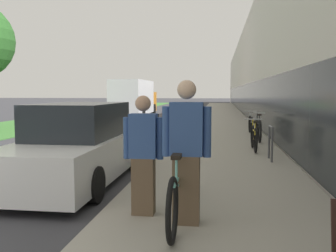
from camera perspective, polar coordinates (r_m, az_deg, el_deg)
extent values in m
cube|color=gray|center=(24.10, 8.03, 1.01)|extent=(3.38, 70.00, 0.13)
cube|color=silver|center=(32.80, 20.05, 7.75)|extent=(10.00, 70.00, 6.90)
cube|color=#1E2328|center=(32.10, 11.22, 4.10)|extent=(0.10, 63.00, 2.20)
cube|color=#3D7533|center=(29.99, -12.58, 1.64)|extent=(4.83, 70.00, 0.03)
torus|color=black|center=(6.19, 3.12, -6.81)|extent=(0.06, 0.74, 0.74)
torus|color=black|center=(4.18, 0.66, -12.74)|extent=(0.06, 0.74, 0.74)
cylinder|color=#7AD1C6|center=(5.13, 2.15, -6.77)|extent=(0.04, 1.78, 0.04)
cylinder|color=#7AD1C6|center=(4.74, 1.63, -9.05)|extent=(0.04, 1.06, 0.34)
cylinder|color=#7AD1C6|center=(4.44, 1.28, -6.61)|extent=(0.03, 0.03, 0.31)
cube|color=black|center=(4.41, 1.29, -4.66)|extent=(0.11, 0.22, 0.05)
cylinder|color=#7AD1C6|center=(5.96, 3.01, -3.51)|extent=(0.03, 0.03, 0.32)
cylinder|color=silver|center=(5.94, 3.01, -1.97)|extent=(0.52, 0.03, 0.03)
cube|color=brown|center=(4.79, 2.80, -9.61)|extent=(0.33, 0.24, 0.87)
cube|color=#33518E|center=(4.65, 2.84, -0.44)|extent=(0.41, 0.24, 0.67)
cylinder|color=#33518E|center=(4.69, -0.27, -0.82)|extent=(0.10, 0.10, 0.63)
cylinder|color=#33518E|center=(4.64, 5.98, -0.91)|extent=(0.10, 0.10, 0.63)
sphere|color=beige|center=(4.63, 2.87, 5.56)|extent=(0.24, 0.24, 0.24)
cube|color=brown|center=(5.15, -3.75, -9.09)|extent=(0.30, 0.21, 0.78)
cube|color=#33518E|center=(5.03, -3.80, -1.50)|extent=(0.36, 0.21, 0.59)
cylinder|color=#33518E|center=(5.08, -6.31, -1.80)|extent=(0.09, 0.09, 0.56)
cylinder|color=#33518E|center=(4.99, -1.23, -1.90)|extent=(0.09, 0.09, 0.56)
sphere|color=tan|center=(4.99, -3.82, 3.46)|extent=(0.21, 0.21, 0.21)
cylinder|color=#4C4C51|center=(9.18, 15.58, -2.83)|extent=(0.05, 0.05, 0.82)
cylinder|color=#4C4C51|center=(9.72, 15.15, -2.38)|extent=(0.05, 0.05, 0.82)
cylinder|color=#4C4C51|center=(9.40, 15.42, -0.12)|extent=(0.05, 0.55, 0.05)
torus|color=black|center=(11.49, 12.74, -1.51)|extent=(0.06, 0.69, 0.69)
torus|color=black|center=(10.49, 13.20, -2.14)|extent=(0.06, 0.69, 0.69)
cylinder|color=yellow|center=(10.97, 12.99, -0.72)|extent=(0.04, 0.86, 0.04)
cylinder|color=yellow|center=(10.78, 13.07, -1.35)|extent=(0.04, 0.52, 0.32)
cylinder|color=yellow|center=(10.64, 13.15, -0.13)|extent=(0.03, 0.03, 0.29)
cube|color=black|center=(10.62, 13.17, 0.64)|extent=(0.11, 0.22, 0.05)
cylinder|color=yellow|center=(11.38, 12.81, 0.25)|extent=(0.03, 0.03, 0.30)
cylinder|color=silver|center=(11.37, 12.83, 1.01)|extent=(0.52, 0.03, 0.03)
torus|color=black|center=(13.57, 13.37, -0.39)|extent=(0.06, 0.75, 0.75)
torus|color=black|center=(12.59, 13.80, -0.82)|extent=(0.06, 0.75, 0.75)
cylinder|color=black|center=(13.06, 13.60, 0.40)|extent=(0.04, 0.84, 0.04)
cylinder|color=black|center=(12.87, 13.68, -0.15)|extent=(0.04, 0.52, 0.34)
cylinder|color=black|center=(12.73, 13.75, 0.98)|extent=(0.03, 0.03, 0.31)
cube|color=black|center=(12.72, 13.77, 1.68)|extent=(0.11, 0.22, 0.05)
cylinder|color=black|center=(13.46, 13.44, 1.24)|extent=(0.03, 0.03, 0.33)
cylinder|color=silver|center=(13.45, 13.45, 1.94)|extent=(0.52, 0.03, 0.03)
torus|color=black|center=(15.75, 12.35, 0.31)|extent=(0.06, 0.72, 0.72)
torus|color=black|center=(14.77, 12.64, -0.01)|extent=(0.06, 0.72, 0.72)
cylinder|color=#B7BCC1|center=(15.24, 12.51, 0.97)|extent=(0.04, 0.84, 0.04)
cylinder|color=#B7BCC1|center=(15.05, 12.56, 0.53)|extent=(0.04, 0.51, 0.33)
cylinder|color=#B7BCC1|center=(14.92, 12.61, 1.45)|extent=(0.03, 0.03, 0.30)
cube|color=black|center=(14.91, 12.62, 2.01)|extent=(0.11, 0.22, 0.05)
cylinder|color=#B7BCC1|center=(15.64, 12.40, 1.65)|extent=(0.03, 0.03, 0.31)
cylinder|color=silver|center=(15.63, 12.41, 2.22)|extent=(0.52, 0.03, 0.03)
cube|color=white|center=(7.76, -13.16, -4.35)|extent=(1.65, 4.77, 0.75)
cube|color=#1E2328|center=(7.68, -13.27, 0.89)|extent=(1.42, 2.39, 0.67)
cylinder|color=black|center=(9.39, -14.33, -4.13)|extent=(0.22, 0.60, 0.60)
cylinder|color=black|center=(8.93, -5.23, -4.47)|extent=(0.22, 0.60, 0.60)
cylinder|color=black|center=(6.88, -23.46, -7.79)|extent=(0.22, 0.60, 0.60)
cylinder|color=black|center=(6.23, -11.29, -8.77)|extent=(0.22, 0.60, 0.60)
ellipsoid|color=white|center=(13.14, -4.32, -0.70)|extent=(1.71, 4.16, 0.63)
cube|color=#1E2328|center=(13.61, -3.87, 1.34)|extent=(1.19, 0.04, 0.26)
cylinder|color=black|center=(14.51, -6.39, -0.77)|extent=(0.22, 0.60, 0.60)
cylinder|color=black|center=(14.20, -0.14, -0.86)|extent=(0.22, 0.60, 0.60)
cylinder|color=black|center=(12.20, -9.18, -1.92)|extent=(0.22, 0.60, 0.60)
cylinder|color=black|center=(11.83, -1.77, -2.08)|extent=(0.22, 0.60, 0.60)
cube|color=orange|center=(31.07, -3.82, 3.72)|extent=(1.94, 1.89, 1.57)
cube|color=silver|center=(27.38, -5.44, 4.41)|extent=(2.11, 5.66, 2.42)
cylinder|color=black|center=(30.83, -5.74, 2.59)|extent=(0.28, 0.84, 0.84)
cylinder|color=black|center=(30.43, -2.24, 2.57)|extent=(0.28, 0.84, 0.84)
cylinder|color=black|center=(26.56, -7.99, 2.15)|extent=(0.28, 0.84, 0.84)
cylinder|color=black|center=(26.10, -3.95, 2.14)|extent=(0.28, 0.84, 0.84)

